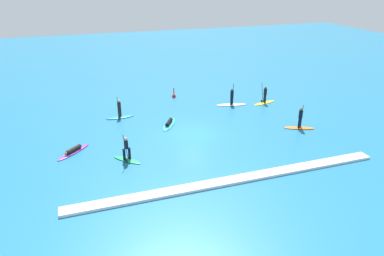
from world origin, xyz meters
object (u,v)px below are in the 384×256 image
(surfer_on_white_board, at_px, (232,101))
(surfer_on_purple_board, at_px, (73,151))
(surfer_on_yellow_board, at_px, (265,98))
(surfer_on_orange_board, at_px, (300,123))
(surfer_on_blue_board, at_px, (120,113))
(surfer_on_teal_board, at_px, (169,123))
(surfer_on_green_board, at_px, (127,154))
(marker_buoy, at_px, (174,96))

(surfer_on_white_board, bearing_deg, surfer_on_purple_board, -146.38)
(surfer_on_yellow_board, bearing_deg, surfer_on_orange_board, 71.17)
(surfer_on_yellow_board, xyz_separation_m, surfer_on_purple_board, (-19.73, -5.46, -0.37))
(surfer_on_blue_board, bearing_deg, surfer_on_orange_board, 148.18)
(surfer_on_blue_board, bearing_deg, surfer_on_yellow_board, 173.26)
(surfer_on_white_board, height_order, surfer_on_teal_board, surfer_on_white_board)
(surfer_on_white_board, height_order, surfer_on_green_board, surfer_on_green_board)
(surfer_on_white_board, relative_size, surfer_on_green_board, 1.41)
(surfer_on_teal_board, xyz_separation_m, surfer_on_purple_board, (-8.52, -3.05, 0.01))
(surfer_on_white_board, bearing_deg, surfer_on_orange_board, -55.09)
(surfer_on_white_board, relative_size, surfer_on_orange_board, 1.20)
(surfer_on_orange_board, height_order, surfer_on_yellow_board, surfer_on_orange_board)
(surfer_on_blue_board, bearing_deg, surfer_on_teal_board, 137.45)
(surfer_on_purple_board, bearing_deg, marker_buoy, 179.76)
(marker_buoy, bearing_deg, surfer_on_green_board, -119.53)
(surfer_on_purple_board, relative_size, marker_buoy, 2.35)
(surfer_on_teal_board, relative_size, surfer_on_green_board, 1.36)
(surfer_on_purple_board, xyz_separation_m, marker_buoy, (11.19, 10.57, 0.01))
(surfer_on_blue_board, distance_m, surfer_on_teal_board, 5.12)
(surfer_on_white_board, height_order, marker_buoy, surfer_on_white_board)
(surfer_on_white_board, height_order, surfer_on_purple_board, surfer_on_white_board)
(surfer_on_teal_board, relative_size, surfer_on_purple_board, 1.14)
(surfer_on_yellow_board, relative_size, marker_buoy, 2.54)
(surfer_on_white_board, distance_m, marker_buoy, 6.72)
(surfer_on_orange_board, height_order, surfer_on_green_board, surfer_on_green_board)
(surfer_on_yellow_board, bearing_deg, surfer_on_blue_board, -18.06)
(surfer_on_orange_board, xyz_separation_m, surfer_on_yellow_board, (0.46, 7.06, -0.02))
(surfer_on_orange_board, bearing_deg, surfer_on_green_board, -152.33)
(surfer_on_teal_board, bearing_deg, surfer_on_green_board, 170.36)
(surfer_on_yellow_board, distance_m, surfer_on_teal_board, 11.47)
(surfer_on_green_board, distance_m, marker_buoy, 15.18)
(surfer_on_teal_board, bearing_deg, surfer_on_purple_board, 140.30)
(surfer_on_white_board, bearing_deg, surfer_on_green_board, -132.03)
(surfer_on_purple_board, distance_m, marker_buoy, 15.39)
(surfer_on_orange_board, distance_m, marker_buoy, 14.60)
(surfer_on_white_board, bearing_deg, surfer_on_teal_board, -145.38)
(surfer_on_blue_board, relative_size, surfer_on_orange_board, 0.99)
(surfer_on_teal_board, height_order, marker_buoy, marker_buoy)
(surfer_on_orange_board, relative_size, surfer_on_yellow_board, 0.91)
(surfer_on_teal_board, bearing_deg, surfer_on_blue_board, 81.83)
(surfer_on_purple_board, bearing_deg, surfer_on_green_board, 101.02)
(surfer_on_blue_board, relative_size, surfer_on_green_board, 1.16)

